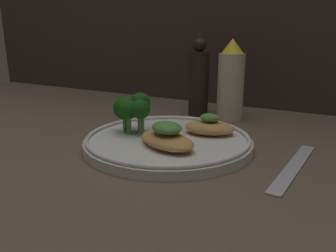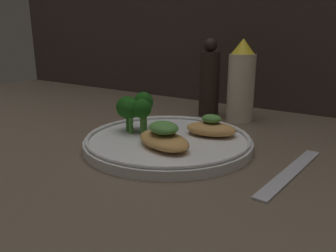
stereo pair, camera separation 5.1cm
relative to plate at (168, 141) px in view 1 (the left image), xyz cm
name	(u,v)px [view 1 (the left image)]	position (x,y,z in cm)	size (l,w,h in cm)	color
ground_plane	(168,150)	(0.00, 0.00, -1.49)	(180.00, 180.00, 1.00)	brown
plate	(168,141)	(0.00, 0.00, 0.00)	(26.32, 26.32, 2.00)	white
grilled_meat_front	(167,138)	(1.98, -3.84, 1.88)	(11.23, 8.83, 3.81)	tan
grilled_meat_middle	(209,127)	(4.75, 5.38, 1.64)	(9.14, 7.00, 3.46)	tan
broccoli_bunch	(133,108)	(-6.54, -0.20, 4.60)	(6.67, 5.99, 6.55)	#4C8E38
sauce_bottle	(231,81)	(2.32, 22.12, 6.91)	(5.40, 5.40, 16.51)	beige
pepper_grinder	(199,81)	(-4.92, 22.12, 6.52)	(4.29, 4.29, 16.51)	black
fork	(294,166)	(18.89, 0.64, -0.69)	(3.04, 19.33, 0.60)	#B2B2B7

